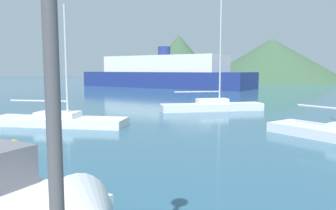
{
  "coord_description": "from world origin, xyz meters",
  "views": [
    {
      "loc": [
        7.48,
        -1.88,
        3.09
      ],
      "look_at": [
        0.44,
        14.0,
        1.2
      ],
      "focal_mm": 35.0,
      "sensor_mm": 36.0,
      "label": 1
    }
  ],
  "objects_px": {
    "sailboat_inner": "(212,105)",
    "buoy_marker": "(14,152)",
    "ferry_distant": "(164,73)",
    "sailboat_middle": "(58,120)"
  },
  "relations": [
    {
      "from": "ferry_distant",
      "to": "sailboat_inner",
      "type": "bearing_deg",
      "value": -50.66
    },
    {
      "from": "ferry_distant",
      "to": "buoy_marker",
      "type": "distance_m",
      "value": 46.95
    },
    {
      "from": "sailboat_inner",
      "to": "buoy_marker",
      "type": "xyz_separation_m",
      "value": [
        -2.37,
        -15.87,
        -0.11
      ]
    },
    {
      "from": "sailboat_inner",
      "to": "buoy_marker",
      "type": "distance_m",
      "value": 16.05
    },
    {
      "from": "ferry_distant",
      "to": "buoy_marker",
      "type": "relative_size",
      "value": 44.2
    },
    {
      "from": "sailboat_inner",
      "to": "sailboat_middle",
      "type": "relative_size",
      "value": 1.14
    },
    {
      "from": "sailboat_inner",
      "to": "ferry_distant",
      "type": "distance_m",
      "value": 33.43
    },
    {
      "from": "sailboat_inner",
      "to": "buoy_marker",
      "type": "height_order",
      "value": "sailboat_inner"
    },
    {
      "from": "sailboat_middle",
      "to": "buoy_marker",
      "type": "relative_size",
      "value": 10.84
    },
    {
      "from": "buoy_marker",
      "to": "ferry_distant",
      "type": "bearing_deg",
      "value": 108.27
    }
  ]
}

